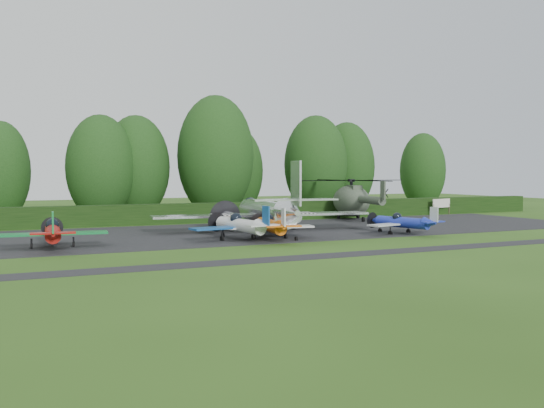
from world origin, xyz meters
name	(u,v)px	position (x,y,z in m)	size (l,w,h in m)	color
ground	(286,245)	(0.00, 0.00, 0.00)	(160.00, 160.00, 0.00)	#284714
apron	(234,232)	(0.00, 10.00, 0.00)	(70.00, 18.00, 0.01)	black
taxiway_verge	(329,256)	(0.00, -6.00, 0.00)	(70.00, 2.00, 0.00)	black
hedgerow	(195,223)	(0.00, 21.00, 0.00)	(90.00, 1.60, 2.00)	black
transport_plane	(268,212)	(2.77, 9.05, 1.74)	(19.48, 14.93, 6.24)	silver
light_plane_red	(53,232)	(-15.10, 4.86, 1.16)	(7.22, 7.59, 2.78)	maroon
light_plane_white	(240,225)	(-1.82, 4.07, 1.18)	(7.40, 7.78, 2.84)	silver
light_plane_orange	(270,225)	(0.44, 3.48, 1.12)	(6.97, 7.33, 2.68)	#D65C0C
light_plane_blue	(402,222)	(12.07, 2.62, 1.02)	(6.40, 6.73, 2.46)	#1B2BA4
helicopter	(352,198)	(16.74, 17.69, 2.36)	(13.66, 15.99, 4.40)	#374233
sign_board	(441,204)	(30.93, 19.78, 1.29)	(3.40, 0.13, 1.92)	#3F3326
tree_1	(347,167)	(23.69, 29.89, 5.84)	(7.37, 7.37, 11.71)	black
tree_2	(216,156)	(4.74, 27.76, 6.98)	(8.79, 8.79, 13.99)	black
tree_3	(316,164)	(18.25, 28.45, 6.13)	(7.92, 7.92, 12.27)	black
tree_4	(136,167)	(-4.00, 29.63, 5.75)	(7.44, 7.44, 11.53)	black
tree_6	(423,171)	(37.88, 31.99, 5.39)	(6.54, 6.54, 10.81)	black
tree_7	(238,171)	(9.42, 32.44, 5.30)	(6.18, 6.18, 10.62)	black
tree_8	(101,168)	(-8.15, 27.99, 5.64)	(7.25, 7.25, 11.29)	black
tree_10	(1,171)	(-17.72, 32.39, 5.29)	(5.88, 5.88, 10.62)	black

